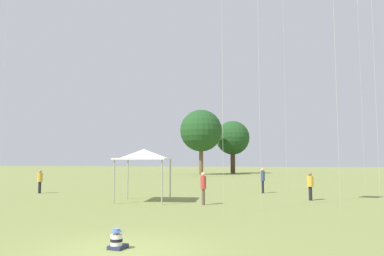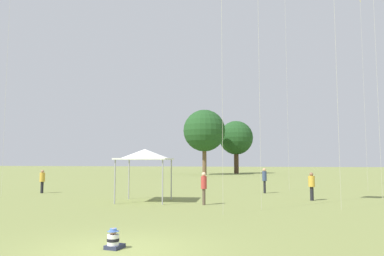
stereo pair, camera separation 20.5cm
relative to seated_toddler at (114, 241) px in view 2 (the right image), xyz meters
The scene contains 9 objects.
ground_plane 0.32m from the seated_toddler, 36.30° to the right, with size 300.00×300.00×0.00m, color olive.
seated_toddler is the anchor object (origin of this frame).
person_standing_0 9.95m from the seated_toddler, 89.08° to the left, with size 0.42×0.42×1.66m.
person_standing_1 18.03m from the seated_toddler, 81.22° to the left, with size 0.43×0.43×1.73m.
person_standing_2 18.74m from the seated_toddler, 131.16° to the left, with size 0.42×0.42×1.61m.
person_standing_3 14.64m from the seated_toddler, 67.40° to the left, with size 0.50×0.50×1.58m.
canopy_tent 11.36m from the seated_toddler, 107.45° to the left, with size 3.14×3.14×2.88m.
distant_tree_0 53.67m from the seated_toddler, 99.81° to the left, with size 7.05×7.05×10.91m.
distant_tree_1 60.30m from the seated_toddler, 94.48° to the left, with size 6.22×6.22×9.67m.
Camera 2 is at (4.09, -8.73, 2.20)m, focal length 35.00 mm.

